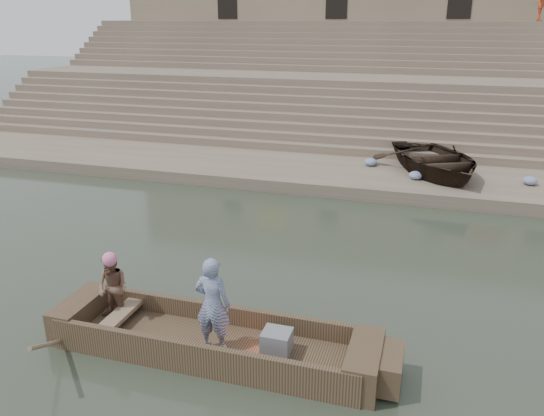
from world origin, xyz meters
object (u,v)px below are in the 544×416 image
at_px(rowing_man, 113,288).
at_px(pedestrian, 543,2).
at_px(standing_man, 213,304).
at_px(television, 276,342).
at_px(beached_rowboat, 435,159).
at_px(main_rowboat, 212,347).

distance_m(rowing_man, pedestrian, 27.04).
bearing_deg(standing_man, rowing_man, -9.91).
bearing_deg(rowing_man, television, 5.38).
height_order(beached_rowboat, pedestrian, pedestrian).
bearing_deg(standing_man, pedestrian, -108.40).
relative_size(standing_man, television, 3.52).
distance_m(main_rowboat, pedestrian, 26.70).
relative_size(television, beached_rowboat, 0.10).
bearing_deg(beached_rowboat, pedestrian, 45.46).
bearing_deg(beached_rowboat, rowing_man, -142.05).
bearing_deg(standing_man, television, -171.99).
relative_size(beached_rowboat, pedestrian, 2.57).
bearing_deg(pedestrian, main_rowboat, -177.29).
bearing_deg(main_rowboat, standing_man, -52.91).
distance_m(television, pedestrian, 26.31).
height_order(rowing_man, television, rowing_man).
xyz_separation_m(main_rowboat, beached_rowboat, (3.40, 11.10, 0.77)).
relative_size(standing_man, beached_rowboat, 0.35).
relative_size(main_rowboat, beached_rowboat, 1.07).
xyz_separation_m(rowing_man, television, (3.06, -0.17, -0.42)).
relative_size(main_rowboat, standing_man, 3.08).
bearing_deg(main_rowboat, television, 0.00).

